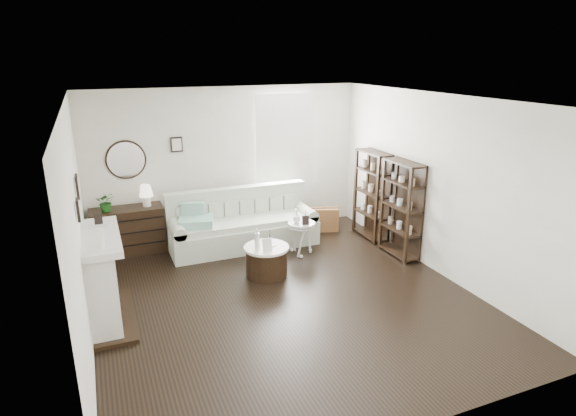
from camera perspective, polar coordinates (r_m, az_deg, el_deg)
name	(u,v)px	position (r m, az deg, el deg)	size (l,w,h in m)	color
room	(266,147)	(8.95, -2.57, 7.26)	(5.50, 5.50, 5.50)	black
fireplace	(103,281)	(6.47, -21.08, -8.11)	(0.50, 1.40, 1.84)	silver
shelf_unit_far	(372,195)	(8.81, 9.92, 1.52)	(0.30, 0.80, 1.60)	black
shelf_unit_near	(401,209)	(8.10, 13.27, -0.15)	(0.30, 0.80, 1.60)	black
sofa	(242,227)	(8.50, -5.45, -2.26)	(2.55, 0.88, 0.99)	#B4BEAA
quilt	(196,222)	(8.11, -10.86, -1.62)	(0.55, 0.45, 0.14)	#299969
suitcase	(321,219)	(9.19, 3.89, -1.36)	(0.67, 0.22, 0.45)	brown
dresser	(128,231)	(8.54, -18.41, -2.56)	(1.18, 0.51, 0.79)	black
table_lamp	(146,196)	(8.39, -16.45, 1.42)	(0.23, 0.23, 0.37)	white
potted_plant	(106,202)	(8.32, -20.77, 0.68)	(0.29, 0.25, 0.32)	#1B5317
drum_table	(267,261)	(7.35, -2.55, -6.26)	(0.68, 0.68, 0.47)	black
pedestal_table	(301,225)	(8.01, 1.60, -2.06)	(0.47, 0.47, 0.56)	white
eiffel_drum	(270,238)	(7.28, -2.16, -3.59)	(0.12, 0.12, 0.21)	black
bottle_drum	(257,239)	(7.07, -3.69, -3.74)	(0.08, 0.08, 0.33)	silver
card_frame_drum	(267,245)	(7.05, -2.48, -4.39)	(0.15, 0.01, 0.20)	silver
eiffel_ped	(306,217)	(8.03, 2.11, -1.03)	(0.10, 0.10, 0.16)	black
flask_ped	(296,216)	(7.94, 1.01, -0.97)	(0.13, 0.13, 0.23)	silver
card_frame_ped	(306,220)	(7.87, 2.10, -1.46)	(0.11, 0.01, 0.15)	black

